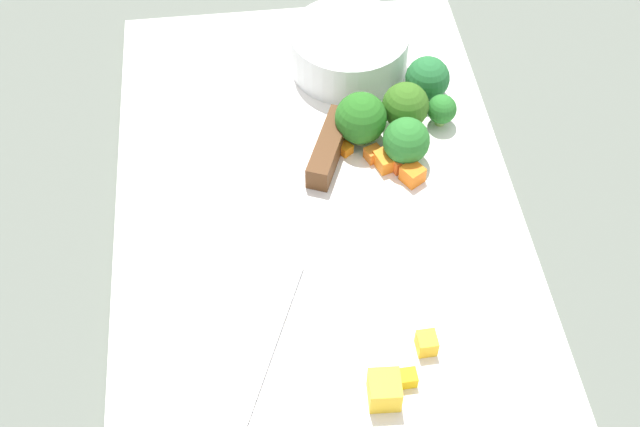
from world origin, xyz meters
The scene contains 17 objects.
ground_plane centered at (0.00, 0.00, 0.00)m, with size 4.00×4.00×0.00m, color slate.
cutting_board centered at (0.00, 0.00, 0.01)m, with size 0.54×0.32×0.01m, color white.
prep_bowl centered at (-0.18, 0.05, 0.03)m, with size 0.11×0.11×0.04m, color silver.
chef_knife centered at (-0.02, 0.00, 0.02)m, with size 0.29×0.14×0.02m.
carrot_dice_0 centered at (-0.07, 0.03, 0.02)m, with size 0.01×0.01×0.01m, color orange.
carrot_dice_1 centered at (-0.05, 0.07, 0.02)m, with size 0.02×0.01×0.01m, color orange.
carrot_dice_2 centered at (-0.03, 0.08, 0.02)m, with size 0.02×0.02×0.01m, color orange.
carrot_dice_3 centered at (-0.05, 0.06, 0.02)m, with size 0.02×0.01×0.01m, color orange.
carrot_dice_4 centered at (-0.06, 0.05, 0.02)m, with size 0.01×0.01×0.01m, color orange.
pepper_dice_0 centered at (0.14, 0.04, 0.02)m, with size 0.01×0.01×0.01m, color yellow.
pepper_dice_1 centered at (0.15, 0.02, 0.02)m, with size 0.02×0.02×0.02m, color yellow.
pepper_dice_2 centered at (0.12, 0.06, 0.02)m, with size 0.01×0.01×0.01m, color yellow.
broccoli_floret_0 centered at (-0.13, 0.11, 0.03)m, with size 0.04×0.04×0.04m.
broccoli_floret_1 centered at (-0.08, 0.04, 0.04)m, with size 0.04×0.04×0.05m.
broccoli_floret_2 centered at (-0.10, 0.12, 0.03)m, with size 0.03×0.03×0.03m.
broccoli_floret_3 centered at (-0.10, 0.08, 0.04)m, with size 0.04×0.04×0.04m.
broccoli_floret_4 centered at (-0.06, 0.08, 0.03)m, with size 0.04×0.04×0.04m.
Camera 1 is at (0.39, -0.05, 0.51)m, focal length 45.17 mm.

